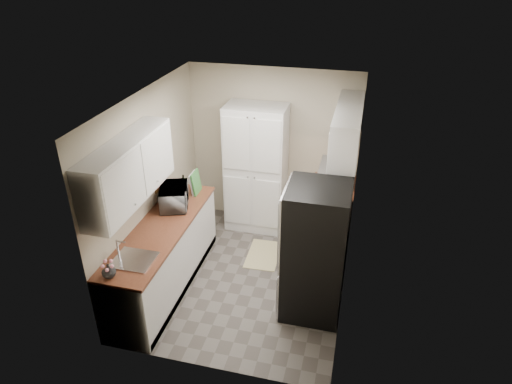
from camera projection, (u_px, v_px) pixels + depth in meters
The scene contains 16 objects.
ground at pixel (247, 276), 6.29m from camera, with size 3.20×3.20×0.00m, color #56514C.
room_shell at pixel (244, 169), 5.51m from camera, with size 2.64×3.24×2.52m.
pantry_cabinet at pixel (256, 169), 6.98m from camera, with size 0.90×0.55×2.00m, color silver.
base_cabinet_left at pixel (165, 258), 5.92m from camera, with size 0.60×2.30×0.88m, color silver.
countertop_left at pixel (161, 228), 5.71m from camera, with size 0.63×2.33×0.04m, color brown.
base_cabinet_right at pixel (330, 214), 6.89m from camera, with size 0.60×0.80×0.88m, color silver.
countertop_right at pixel (333, 187), 6.67m from camera, with size 0.63×0.83×0.04m, color brown.
electric_range at pixel (323, 241), 6.19m from camera, with size 0.71×0.78×1.13m.
refrigerator at pixel (315, 252), 5.34m from camera, with size 0.70×0.72×1.70m, color #B7B7BC.
microwave at pixel (174, 197), 6.07m from camera, with size 0.52×0.35×0.29m, color silver.
wine_bottle at pixel (184, 185), 6.41m from camera, with size 0.07×0.07×0.26m, color black.
flower_vase at pixel (109, 271), 4.79m from camera, with size 0.15×0.15×0.16m, color white.
cutting_board at pixel (196, 182), 6.40m from camera, with size 0.02×0.26×0.33m, color #3C893E.
toaster_oven at pixel (338, 178), 6.61m from camera, with size 0.33×0.42×0.24m, color #BDBCC1.
fruit_basket at pixel (339, 166), 6.55m from camera, with size 0.25×0.25×0.11m, color orange, non-canonical shape.
kitchen_mat at pixel (263, 255), 6.71m from camera, with size 0.46×0.73×0.01m, color #C8BB82.
Camera 1 is at (1.32, -4.81, 4.01)m, focal length 32.00 mm.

